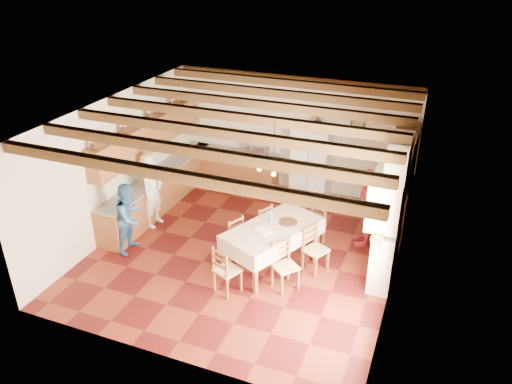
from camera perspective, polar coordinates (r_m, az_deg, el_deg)
floor at (r=10.61m, az=-1.10°, el=-6.68°), size 6.00×6.50×0.02m
ceiling at (r=9.29m, az=-1.27°, el=9.05°), size 6.00×6.50×0.02m
wall_back at (r=12.69m, az=4.51°, el=6.71°), size 6.00×0.02×3.00m
wall_front at (r=7.39m, az=-11.05°, el=-9.79°), size 6.00×0.02×3.00m
wall_left at (r=11.26m, az=-15.50°, el=3.11°), size 0.02×6.50×3.00m
wall_right at (r=9.25m, az=16.33°, el=-2.38°), size 0.02×6.50×3.00m
ceiling_beams at (r=9.32m, az=-1.26°, el=8.46°), size 6.00×6.30×0.16m
lower_cabinets_left at (r=12.31m, az=-10.92°, el=0.21°), size 0.60×4.30×0.86m
lower_cabinets_back at (r=13.32m, az=-2.44°, el=2.81°), size 2.30×0.60×0.86m
countertop_left at (r=12.12m, az=-11.10°, el=2.11°), size 0.62×4.30×0.04m
countertop_back at (r=13.14m, az=-2.48°, el=4.61°), size 2.34×0.62×0.04m
backsplash_left at (r=12.14m, az=-12.38°, el=3.68°), size 0.03×4.30×0.60m
backsplash_back at (r=13.27m, az=-2.01°, el=6.32°), size 2.30×0.03×0.60m
upper_cabinets at (r=11.82m, az=-12.03°, el=6.48°), size 0.35×4.20×0.70m
fireplace at (r=9.49m, az=14.67°, el=-2.06°), size 0.56×1.60×2.80m
wall_picture at (r=12.21m, az=11.53°, el=7.18°), size 0.34×0.03×0.42m
refrigerator at (r=12.49m, az=6.41°, el=3.40°), size 0.93×0.77×1.83m
hutch at (r=11.55m, az=16.20°, el=1.55°), size 0.56×1.25×2.24m
dining_table at (r=9.76m, az=1.94°, el=-4.42°), size 1.73×2.23×0.87m
chandelier at (r=9.09m, az=2.08°, el=3.51°), size 0.47×0.47×0.03m
chair_left_near at (r=10.18m, az=-2.93°, el=-5.02°), size 0.54×0.55×0.96m
chair_left_far at (r=10.57m, az=0.42°, el=-3.66°), size 0.54×0.55×0.96m
chair_right_near at (r=9.31m, az=3.38°, el=-8.42°), size 0.57×0.58×0.96m
chair_right_far at (r=9.82m, az=6.86°, el=-6.51°), size 0.54×0.55×0.96m
chair_end_near at (r=9.22m, az=-3.31°, el=-8.79°), size 0.55×0.54×0.96m
chair_end_far at (r=10.65m, az=6.49°, el=-3.60°), size 0.55×0.54×0.96m
person_man at (r=11.34m, az=-11.78°, el=0.18°), size 0.42×0.63×1.73m
person_woman_blue at (r=10.58m, az=-14.23°, el=-2.83°), size 0.58×0.74×1.51m
person_woman_red at (r=10.65m, az=12.52°, el=-1.70°), size 0.65×1.09×1.74m
microwave at (r=12.84m, az=0.21°, el=4.89°), size 0.59×0.47×0.29m
fridge_vase at (r=12.10m, az=7.06°, el=7.91°), size 0.28×0.28×0.28m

